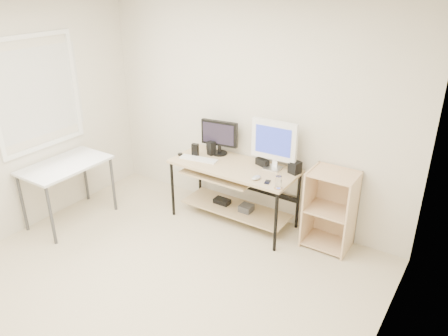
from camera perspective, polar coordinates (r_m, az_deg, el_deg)
room at (r=3.78m, az=-13.49°, el=0.33°), size 4.01×4.01×2.62m
desk at (r=5.18m, az=1.07°, el=-1.68°), size 1.50×0.65×0.75m
side_table at (r=5.47m, az=-19.96°, el=-0.25°), size 0.60×1.00×0.75m
shelf_unit at (r=4.91m, az=13.82°, el=-5.16°), size 0.50×0.40×0.90m
black_monitor at (r=5.30m, az=-0.62°, el=4.29°), size 0.47×0.19×0.43m
white_imac at (r=4.89m, az=6.55°, el=3.44°), size 0.54×0.17×0.57m
keyboard at (r=5.23m, az=-3.33°, el=1.19°), size 0.48×0.21×0.02m
mouse at (r=4.74m, az=4.23°, el=-1.27°), size 0.10×0.14×0.04m
center_speaker at (r=5.07m, az=5.03°, el=0.75°), size 0.18×0.12×0.08m
speaker_left at (r=5.34m, az=-1.69°, el=2.64°), size 0.10×0.10×0.17m
speaker_right at (r=4.91m, az=9.25°, el=0.07°), size 0.14×0.14×0.14m
audio_controller at (r=5.31m, az=-3.78°, el=2.36°), size 0.09×0.07×0.16m
volume_puck at (r=5.37m, az=-5.74°, el=1.79°), size 0.06×0.06×0.02m
smartphone at (r=4.69m, az=5.70°, el=-1.83°), size 0.08×0.11×0.01m
coaster at (r=4.58m, az=7.09°, el=-2.61°), size 0.10×0.10×0.01m
drinking_glass at (r=4.55m, az=7.13°, el=-1.83°), size 0.08×0.08×0.13m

